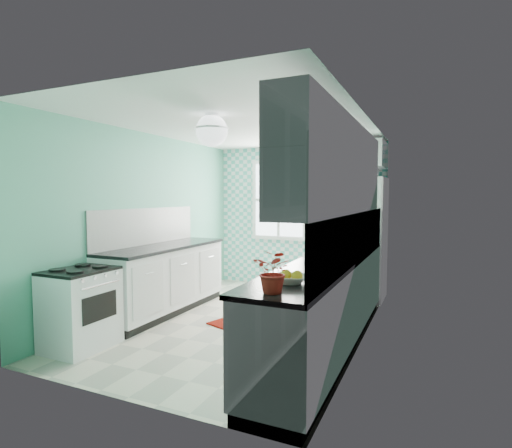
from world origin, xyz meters
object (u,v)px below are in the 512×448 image
at_px(potted_plant, 274,271).
at_px(microwave, 359,168).
at_px(fridge, 358,238).
at_px(fruit_bowl, 291,279).
at_px(ceiling_light, 212,130).
at_px(stove, 81,307).
at_px(sink, 349,249).

xyz_separation_m(potted_plant, microwave, (-0.09, 3.83, 0.96)).
height_order(fridge, microwave, microwave).
bearing_deg(fruit_bowl, potted_plant, -90.00).
relative_size(ceiling_light, potted_plant, 1.13).
bearing_deg(ceiling_light, fruit_bowl, -35.44).
distance_m(ceiling_light, potted_plant, 2.10).
relative_size(fridge, stove, 2.29).
bearing_deg(microwave, fridge, 51.65).
relative_size(sink, fruit_bowl, 2.08).
relative_size(stove, potted_plant, 2.68).
xyz_separation_m(stove, sink, (2.40, 2.14, 0.49)).
xyz_separation_m(fruit_bowl, microwave, (-0.09, 3.48, 1.09)).
xyz_separation_m(fridge, potted_plant, (0.09, -3.83, 0.14)).
height_order(sink, microwave, microwave).
height_order(fridge, fruit_bowl, fridge).
relative_size(sink, microwave, 0.98).
height_order(ceiling_light, potted_plant, ceiling_light).
xyz_separation_m(ceiling_light, fruit_bowl, (1.20, -0.85, -1.35)).
xyz_separation_m(ceiling_light, microwave, (1.11, 2.63, -0.26)).
bearing_deg(sink, fridge, 96.62).
xyz_separation_m(stove, microwave, (2.31, 3.35, 1.62)).
bearing_deg(microwave, sink, 92.71).
xyz_separation_m(fridge, stove, (-2.31, -3.35, -0.51)).
height_order(fridge, potted_plant, fridge).
bearing_deg(microwave, fruit_bowl, 89.77).
relative_size(ceiling_light, fruit_bowl, 1.31).
distance_m(fruit_bowl, potted_plant, 0.37).
height_order(ceiling_light, fridge, ceiling_light).
bearing_deg(potted_plant, stove, 168.80).
bearing_deg(microwave, ceiling_light, 65.37).
height_order(sink, fruit_bowl, sink).
bearing_deg(fridge, stove, -125.97).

